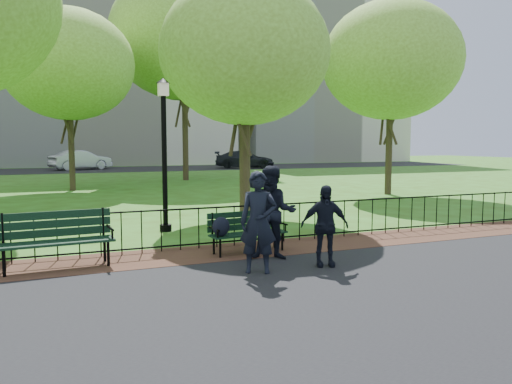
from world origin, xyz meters
name	(u,v)px	position (x,y,z in m)	size (l,w,h in m)	color
ground	(281,266)	(0.00, 0.00, 0.00)	(120.00, 120.00, 0.00)	#385717
asphalt_path	(400,330)	(0.00, -3.40, 0.01)	(60.00, 9.20, 0.01)	black
dirt_strip	(251,249)	(0.00, 1.50, 0.01)	(60.00, 1.60, 0.01)	#3D2319
far_street	(103,170)	(0.00, 35.00, 0.01)	(70.00, 9.00, 0.01)	black
iron_fence	(243,223)	(0.00, 2.00, 0.50)	(24.06, 0.06, 1.00)	black
apartment_mid	(107,21)	(2.00, 48.00, 15.00)	(24.00, 15.00, 30.00)	silver
apartment_east	(308,64)	(26.00, 48.00, 12.00)	(20.00, 15.00, 24.00)	beige
park_bench_main	(237,227)	(-0.42, 1.25, 0.56)	(1.66, 0.65, 0.92)	black
park_bench_left_a	(56,233)	(-3.82, 1.42, 0.64)	(2.01, 0.75, 1.12)	black
lamppost	(164,149)	(-1.20, 4.43, 2.11)	(0.35, 0.35, 3.87)	black
tree_near_e	(245,53)	(1.61, 6.10, 4.94)	(5.11, 5.11, 7.13)	#2D2116
tree_mid_e	(391,61)	(9.74, 9.82, 5.74)	(5.94, 5.94, 8.27)	#2D2116
tree_far_c	(68,65)	(-3.00, 16.91, 5.85)	(6.05, 6.05, 8.43)	#2D2116
tree_far_e	(184,37)	(3.56, 21.19, 8.40)	(8.68, 8.68, 12.10)	#2D2116
person_left	(258,222)	(-0.56, -0.27, 0.90)	(0.65, 0.42, 1.77)	black
person_mid	(273,213)	(0.09, 0.55, 0.92)	(0.88, 0.46, 1.82)	black
person_right	(325,226)	(0.74, -0.29, 0.76)	(0.87, 0.36, 1.49)	black
sedan_silver	(81,160)	(-1.71, 35.50, 0.82)	(1.70, 4.88, 1.61)	#B0B2B8
sedan_dark	(245,159)	(11.79, 32.88, 0.77)	(2.11, 5.20, 1.51)	black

